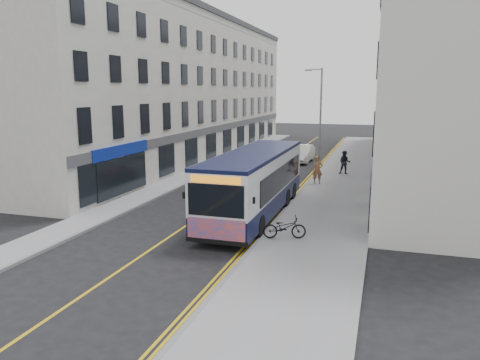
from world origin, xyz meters
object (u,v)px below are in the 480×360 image
Objects in this scene: pedestrian_far at (345,162)px; car_white at (302,154)px; car_maroon at (207,177)px; streetlamp at (319,118)px; bicycle at (284,227)px; pedestrian_near at (318,170)px; city_bus at (255,181)px.

pedestrian_far is 7.24m from car_white.
pedestrian_far reaches higher than car_maroon.
car_maroon is (-4.29, -12.64, -0.16)m from car_white.
streetlamp is 16.58m from bicycle.
car_white is (-2.81, 10.16, -0.31)m from pedestrian_near.
pedestrian_near reaches higher than car_white.
car_white reaches higher than bicycle.
pedestrian_near reaches higher than pedestrian_far.
pedestrian_near reaches higher than car_maroon.
car_maroon reaches higher than bicycle.
bicycle is at bearing -56.74° from city_bus.
bicycle is 1.04× the size of pedestrian_far.
bicycle is 12.48m from pedestrian_near.
car_white is (-3.15, 22.63, 0.16)m from bicycle.
car_maroon is at bearing -172.96° from pedestrian_near.
city_bus reaches higher than pedestrian_far.
pedestrian_far is 10.93m from car_maroon.
bicycle is at bearing -95.50° from pedestrian_far.
car_maroon is at bearing 128.44° from city_bus.
bicycle is 22.85m from car_white.
streetlamp is at bearing -136.42° from car_maroon.
streetlamp is at bearing -13.55° from bicycle.
streetlamp is 4.95m from pedestrian_near.
pedestrian_near is (0.48, -3.66, -3.31)m from streetlamp.
pedestrian_near is (1.98, 8.93, -0.75)m from city_bus.
city_bus reaches higher than car_maroon.
pedestrian_near is at bearing -160.01° from car_maroon.
car_white is at bearing 92.49° from city_bus.
city_bus is 4.41m from bicycle.
pedestrian_near is at bearing -110.36° from pedestrian_far.
streetlamp is at bearing 85.31° from pedestrian_near.
pedestrian_far is at bearing 18.72° from streetlamp.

